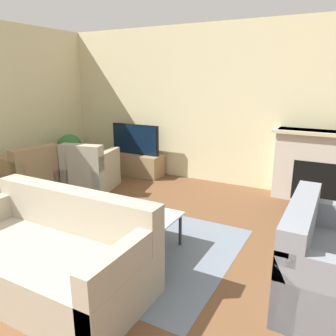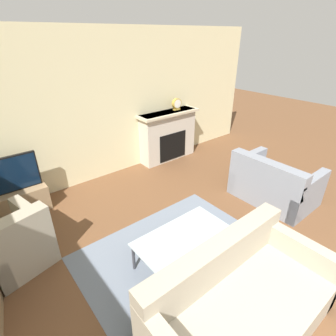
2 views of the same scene
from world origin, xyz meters
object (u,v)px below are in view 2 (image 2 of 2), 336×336
object	(u,v)px
tv	(2,177)
couch_sectional	(240,305)
armchair_accent	(14,244)
mantel_clock	(177,104)
couch_loveseat	(273,185)
coffee_table	(187,241)

from	to	relation	value
tv	couch_sectional	xyz separation A→B (m)	(1.31, -3.32, -0.41)
tv	couch_sectional	distance (m)	3.59
couch_sectional	armchair_accent	bearing A→B (deg)	123.65
couch_sectional	mantel_clock	bearing A→B (deg)	57.85
couch_sectional	couch_loveseat	distance (m)	2.45
tv	coffee_table	world-z (taller)	tv
couch_loveseat	mantel_clock	world-z (taller)	mantel_clock
tv	mantel_clock	bearing A→B (deg)	1.95
couch_sectional	coffee_table	bearing A→B (deg)	81.33
couch_sectional	tv	bearing A→B (deg)	111.54
mantel_clock	couch_loveseat	bearing A→B (deg)	-88.31
coffee_table	mantel_clock	xyz separation A→B (m)	(2.02, 2.55, 0.85)
couch_loveseat	mantel_clock	xyz separation A→B (m)	(-0.07, 2.43, 0.92)
armchair_accent	mantel_clock	world-z (taller)	mantel_clock
couch_sectional	couch_loveseat	bearing A→B (deg)	24.25
armchair_accent	coffee_table	world-z (taller)	armchair_accent
couch_sectional	coffee_table	distance (m)	0.90
tv	couch_loveseat	xyz separation A→B (m)	(3.54, -2.31, -0.40)
tv	coffee_table	xyz separation A→B (m)	(1.44, -2.43, -0.33)
coffee_table	mantel_clock	bearing A→B (deg)	51.55
couch_loveseat	tv	bearing A→B (deg)	56.86
couch_sectional	armchair_accent	size ratio (longest dim) A/B	1.95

